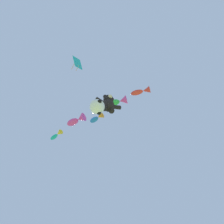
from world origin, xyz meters
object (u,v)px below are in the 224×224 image
diamond_kite (77,63)px  fish_kite_magenta (77,120)px  teddy_bear_kite (108,104)px  soccer_ball_kite (97,107)px  fish_kite_teal (57,135)px  fish_kite_emerald (118,102)px  fish_kite_cobalt (97,118)px  fish_kite_crimson (142,91)px

diamond_kite → fish_kite_magenta: bearing=71.1°
teddy_bear_kite → fish_kite_magenta: bearing=109.9°
soccer_ball_kite → teddy_bear_kite: bearing=8.2°
fish_kite_teal → diamond_kite: (-0.36, -7.19, 2.01)m
fish_kite_emerald → fish_kite_magenta: bearing=130.8°
fish_kite_cobalt → diamond_kite: diamond_kite is taller
soccer_ball_kite → diamond_kite: bearing=-169.1°
teddy_bear_kite → fish_kite_cobalt: bearing=89.6°
diamond_kite → fish_kite_crimson: bearing=-1.9°
soccer_ball_kite → fish_kite_cobalt: bearing=73.8°
diamond_kite → soccer_ball_kite: bearing=10.9°
fish_kite_teal → teddy_bear_kite: bearing=-65.4°
fish_kite_cobalt → fish_kite_teal: fish_kite_teal is taller
soccer_ball_kite → fish_kite_magenta: size_ratio=0.57×
teddy_bear_kite → fish_kite_crimson: (2.94, -0.82, 3.00)m
soccer_ball_kite → fish_kite_teal: (-2.16, 6.70, 3.28)m
fish_kite_crimson → fish_kite_magenta: 7.02m
fish_kite_magenta → fish_kite_teal: size_ratio=1.26×
teddy_bear_kite → fish_kite_emerald: (1.39, 1.01, 2.96)m
soccer_ball_kite → fish_kite_magenta: 6.14m
fish_kite_crimson → fish_kite_magenta: (-4.57, 5.32, -0.27)m
fish_kite_magenta → fish_kite_teal: bearing=123.7°
teddy_bear_kite → fish_kite_crimson: fish_kite_crimson is taller
fish_kite_teal → diamond_kite: size_ratio=0.64×
soccer_ball_kite → fish_kite_teal: size_ratio=0.72×
fish_kite_teal → soccer_ball_kite: bearing=-72.2°
teddy_bear_kite → diamond_kite: diamond_kite is taller
fish_kite_emerald → fish_kite_teal: fish_kite_emerald is taller
soccer_ball_kite → diamond_kite: size_ratio=0.46×
fish_kite_crimson → diamond_kite: (-6.32, 0.21, 1.05)m
fish_kite_emerald → diamond_kite: diamond_kite is taller
teddy_bear_kite → fish_kite_crimson: bearing=-15.5°
soccer_ball_kite → fish_kite_emerald: 4.90m
fish_kite_emerald → fish_kite_cobalt: fish_kite_emerald is taller
fish_kite_crimson → diamond_kite: 6.41m
diamond_kite → fish_kite_teal: bearing=87.1°
fish_kite_crimson → fish_kite_magenta: size_ratio=0.85×
fish_kite_cobalt → fish_kite_magenta: fish_kite_magenta is taller
fish_kite_cobalt → diamond_kite: (-3.39, -3.51, 2.10)m
fish_kite_emerald → diamond_kite: bearing=-161.3°
fish_kite_emerald → fish_kite_magenta: (-3.02, 3.49, -0.23)m
fish_kite_crimson → fish_kite_emerald: size_ratio=0.89×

